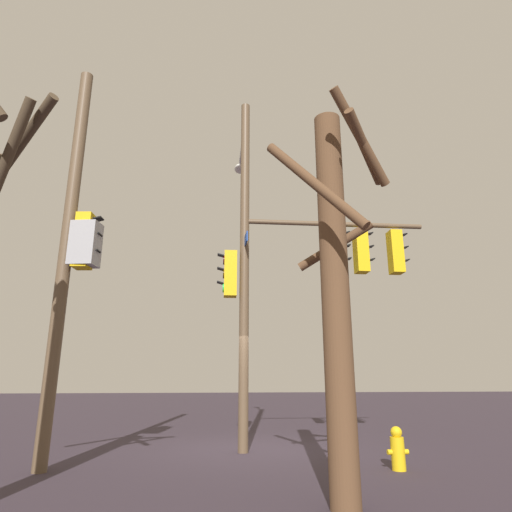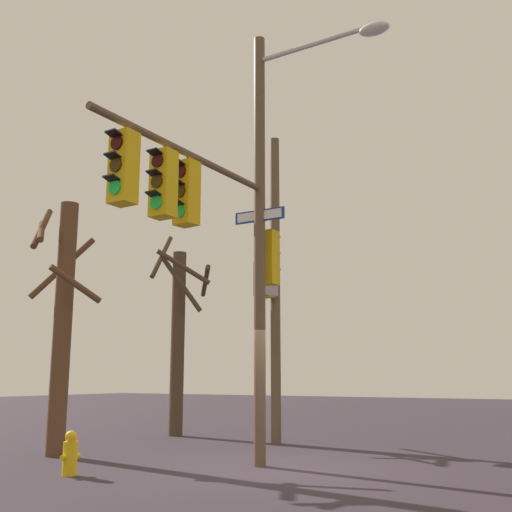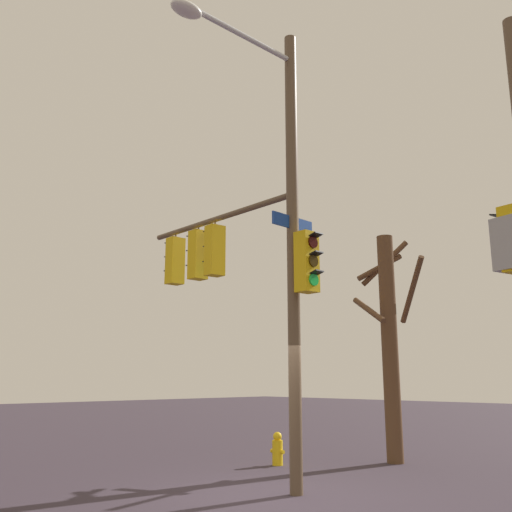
% 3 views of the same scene
% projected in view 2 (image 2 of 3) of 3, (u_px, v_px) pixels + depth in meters
% --- Properties ---
extents(ground_plane, '(80.00, 80.00, 0.00)m').
position_uv_depth(ground_plane, '(273.00, 469.00, 10.94)').
color(ground_plane, '#342A33').
extents(main_signal_pole_assembly, '(5.21, 3.39, 8.63)m').
position_uv_depth(main_signal_pole_assembly, '(233.00, 205.00, 11.19)').
color(main_signal_pole_assembly, brown).
rests_on(main_signal_pole_assembly, ground).
extents(secondary_pole_assembly, '(0.80, 0.50, 7.99)m').
position_uv_depth(secondary_pole_assembly, '(272.00, 282.00, 15.89)').
color(secondary_pole_assembly, brown).
rests_on(secondary_pole_assembly, ground).
extents(fire_hydrant, '(0.38, 0.24, 0.73)m').
position_uv_depth(fire_hydrant, '(70.00, 454.00, 10.29)').
color(fire_hydrant, yellow).
rests_on(fire_hydrant, ground).
extents(bare_tree_behind_pole, '(1.88, 1.80, 5.46)m').
position_uv_depth(bare_tree_behind_pole, '(62.00, 316.00, 13.32)').
color(bare_tree_behind_pole, brown).
rests_on(bare_tree_behind_pole, ground).
extents(bare_tree_across_street, '(2.29, 1.95, 5.91)m').
position_uv_depth(bare_tree_across_street, '(178.00, 332.00, 17.74)').
color(bare_tree_across_street, '#473828').
rests_on(bare_tree_across_street, ground).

